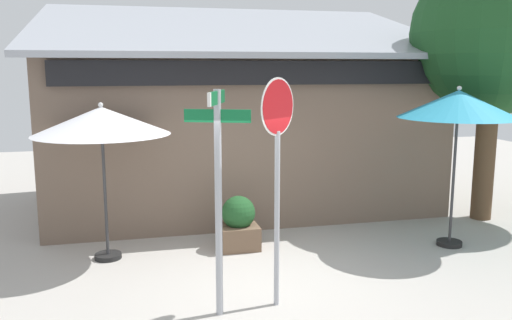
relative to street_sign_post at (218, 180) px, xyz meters
The scene contains 8 objects.
ground_plane 2.23m from the street_sign_post, 50.44° to the left, with size 28.00×28.00×0.10m, color #ADA8A0.
cafe_building 5.84m from the street_sign_post, 76.07° to the left, with size 8.66×5.22×4.68m.
street_sign_post is the anchor object (origin of this frame).
stop_sign 0.85m from the street_sign_post, ahead, with size 0.56×0.49×3.01m.
patio_umbrella_ivory_left 2.89m from the street_sign_post, 121.14° to the left, with size 2.18×2.18×2.59m.
patio_umbrella_teal_center 4.81m from the street_sign_post, 21.11° to the left, with size 2.04×2.04×2.82m.
shade_tree 7.25m from the street_sign_post, 25.55° to the left, with size 3.65×3.26×5.43m.
sidewalk_planter 2.90m from the street_sign_post, 73.08° to the left, with size 0.67×0.67×0.93m.
Camera 1 is at (-1.86, -7.35, 3.13)m, focal length 37.37 mm.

